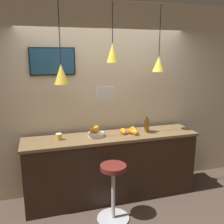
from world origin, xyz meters
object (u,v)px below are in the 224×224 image
Objects in this scene: fruit_bowl at (96,133)px; bar_stool at (113,186)px; juice_bottle at (147,125)px; mounted_tv at (53,61)px; spread_jar at (59,137)px.

bar_stool is at bearing -80.14° from fruit_bowl.
juice_bottle is at bearing 38.17° from bar_stool.
fruit_bowl is 0.38× the size of mounted_tv.
fruit_bowl is 0.52m from spread_jar.
mounted_tv is at bearing 126.67° from bar_stool.
fruit_bowl is 0.97× the size of juice_bottle.
juice_bottle is at bearing 0.00° from spread_jar.
mounted_tv is (-0.01, 0.30, 1.01)m from spread_jar.
fruit_bowl is 1.17m from mounted_tv.
juice_bottle is (0.79, -0.01, 0.05)m from fruit_bowl.
spread_jar is at bearing -87.41° from mounted_tv.
juice_bottle reaches higher than bar_stool.
mounted_tv reaches higher than spread_jar.
fruit_bowl reaches higher than bar_stool.
spread_jar is at bearing 180.00° from juice_bottle.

